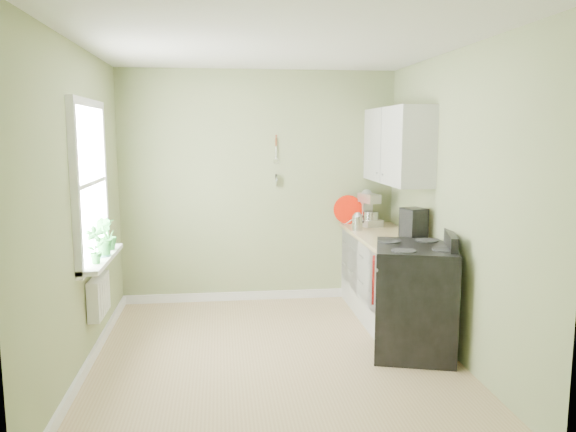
{
  "coord_description": "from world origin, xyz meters",
  "views": [
    {
      "loc": [
        -0.45,
        -4.73,
        1.98
      ],
      "look_at": [
        0.19,
        0.55,
        1.19
      ],
      "focal_mm": 35.0,
      "sensor_mm": 36.0,
      "label": 1
    }
  ],
  "objects": [
    {
      "name": "ceiling",
      "position": [
        0.0,
        0.0,
        2.71
      ],
      "size": [
        3.2,
        3.6,
        0.02
      ],
      "primitive_type": "cube",
      "color": "white",
      "rests_on": "wall_back"
    },
    {
      "name": "wall_utensils",
      "position": [
        0.2,
        1.78,
        1.56
      ],
      "size": [
        0.02,
        0.14,
        0.58
      ],
      "color": "tan",
      "rests_on": "wall_back"
    },
    {
      "name": "countertop",
      "position": [
        1.29,
        1.0,
        0.89
      ],
      "size": [
        0.64,
        1.6,
        0.04
      ],
      "primitive_type": "cube",
      "color": "tan",
      "rests_on": "base_cabinets"
    },
    {
      "name": "wall_right",
      "position": [
        1.61,
        0.0,
        1.35
      ],
      "size": [
        0.02,
        3.6,
        2.7
      ],
      "primitive_type": "cube",
      "color": "#8E9968",
      "rests_on": "floor"
    },
    {
      "name": "jar",
      "position": [
        1.12,
        0.3,
        0.95
      ],
      "size": [
        0.07,
        0.07,
        0.08
      ],
      "color": "beige",
      "rests_on": "countertop"
    },
    {
      "name": "window_sill",
      "position": [
        -1.51,
        0.3,
        0.88
      ],
      "size": [
        0.18,
        1.14,
        0.04
      ],
      "primitive_type": "cube",
      "color": "white",
      "rests_on": "wall_left"
    },
    {
      "name": "plant_a",
      "position": [
        -1.5,
        0.01,
        1.06
      ],
      "size": [
        0.2,
        0.17,
        0.32
      ],
      "primitive_type": "imported",
      "rotation": [
        0.0,
        0.0,
        0.37
      ],
      "color": "#26772D",
      "rests_on": "window_sill"
    },
    {
      "name": "upper_cabinets",
      "position": [
        1.43,
        1.1,
        1.85
      ],
      "size": [
        0.35,
        1.4,
        0.8
      ],
      "primitive_type": "cube",
      "color": "silver",
      "rests_on": "wall_right"
    },
    {
      "name": "plant_c",
      "position": [
        -1.5,
        0.59,
        1.04
      ],
      "size": [
        0.18,
        0.18,
        0.28
      ],
      "primitive_type": "imported",
      "rotation": [
        0.0,
        0.0,
        4.57
      ],
      "color": "#26772D",
      "rests_on": "window_sill"
    },
    {
      "name": "radiator",
      "position": [
        -1.54,
        0.25,
        0.55
      ],
      "size": [
        0.12,
        0.5,
        0.35
      ],
      "primitive_type": "cube",
      "color": "white",
      "rests_on": "wall_left"
    },
    {
      "name": "plant_b",
      "position": [
        -1.5,
        0.33,
        1.07
      ],
      "size": [
        0.24,
        0.24,
        0.34
      ],
      "primitive_type": "imported",
      "rotation": [
        0.0,
        0.0,
        2.32
      ],
      "color": "#26772D",
      "rests_on": "window_sill"
    },
    {
      "name": "red_tray",
      "position": [
        1.05,
        1.72,
        1.08
      ],
      "size": [
        0.35,
        0.15,
        0.34
      ],
      "primitive_type": "cylinder",
      "rotation": [
        1.45,
        0.0,
        -0.27
      ],
      "color": "#AA1102",
      "rests_on": "countertop"
    },
    {
      "name": "window",
      "position": [
        -1.58,
        0.3,
        1.55
      ],
      "size": [
        0.06,
        1.14,
        1.44
      ],
      "color": "white",
      "rests_on": "wall_left"
    },
    {
      "name": "floor",
      "position": [
        0.0,
        0.0,
        -0.01
      ],
      "size": [
        3.2,
        3.6,
        0.02
      ],
      "primitive_type": "cube",
      "color": "tan",
      "rests_on": "ground"
    },
    {
      "name": "wall_back",
      "position": [
        0.0,
        1.81,
        1.35
      ],
      "size": [
        3.2,
        0.02,
        2.7
      ],
      "primitive_type": "cube",
      "color": "#8E9968",
      "rests_on": "floor"
    },
    {
      "name": "stand_mixer",
      "position": [
        1.26,
        1.58,
        1.09
      ],
      "size": [
        0.28,
        0.37,
        0.42
      ],
      "color": "#B2B2B7",
      "rests_on": "countertop"
    },
    {
      "name": "wall_left",
      "position": [
        -1.61,
        0.0,
        1.35
      ],
      "size": [
        0.02,
        3.6,
        2.7
      ],
      "primitive_type": "cube",
      "color": "#8E9968",
      "rests_on": "floor"
    },
    {
      "name": "kettle",
      "position": [
        1.05,
        1.26,
        1.01
      ],
      "size": [
        0.2,
        0.12,
        0.2
      ],
      "color": "silver",
      "rests_on": "countertop"
    },
    {
      "name": "stove",
      "position": [
        1.28,
        0.0,
        0.5
      ],
      "size": [
        0.91,
        0.97,
        1.11
      ],
      "color": "black",
      "rests_on": "floor"
    },
    {
      "name": "base_cabinets",
      "position": [
        1.3,
        1.0,
        0.43
      ],
      "size": [
        0.6,
        1.6,
        0.87
      ],
      "primitive_type": "cube",
      "color": "silver",
      "rests_on": "floor"
    },
    {
      "name": "coffee_maker",
      "position": [
        1.42,
        0.5,
        1.07
      ],
      "size": [
        0.25,
        0.27,
        0.35
      ],
      "color": "black",
      "rests_on": "countertop"
    }
  ]
}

